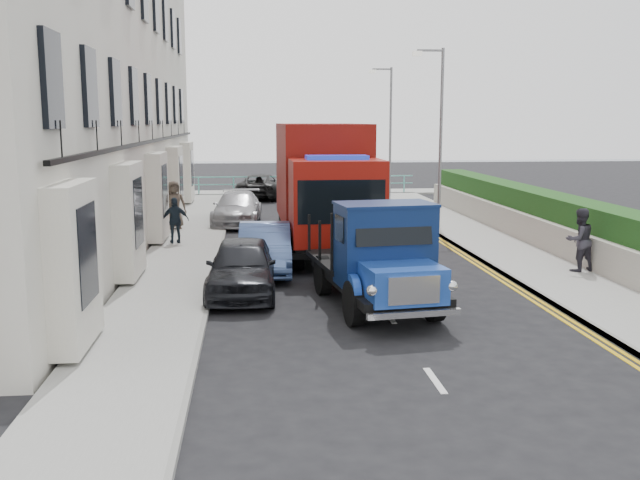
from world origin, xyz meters
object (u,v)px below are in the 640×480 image
(lamp_far, at_px, (388,126))
(red_lorry, at_px, (324,184))
(lamp_mid, at_px, (438,128))
(parked_car_front, at_px, (242,267))
(bedford_lorry, at_px, (382,263))

(lamp_far, distance_m, red_lorry, 14.57)
(lamp_mid, bearing_deg, parked_car_front, -127.58)
(parked_car_front, bearing_deg, bedford_lorry, -30.49)
(bedford_lorry, height_order, parked_car_front, bedford_lorry)
(parked_car_front, bearing_deg, lamp_far, 71.65)
(lamp_mid, xyz_separation_m, parked_car_front, (-7.44, -9.67, -3.29))
(bedford_lorry, bearing_deg, lamp_mid, 62.38)
(bedford_lorry, distance_m, red_lorry, 8.15)
(lamp_mid, distance_m, parked_car_front, 12.64)
(lamp_mid, relative_size, lamp_far, 1.00)
(bedford_lorry, relative_size, red_lorry, 0.68)
(lamp_mid, xyz_separation_m, lamp_far, (0.00, 10.00, 0.00))
(lamp_far, distance_m, bedford_lorry, 22.31)
(lamp_mid, xyz_separation_m, bedford_lorry, (-4.30, -11.71, -2.86))
(lamp_far, height_order, parked_car_front, lamp_far)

